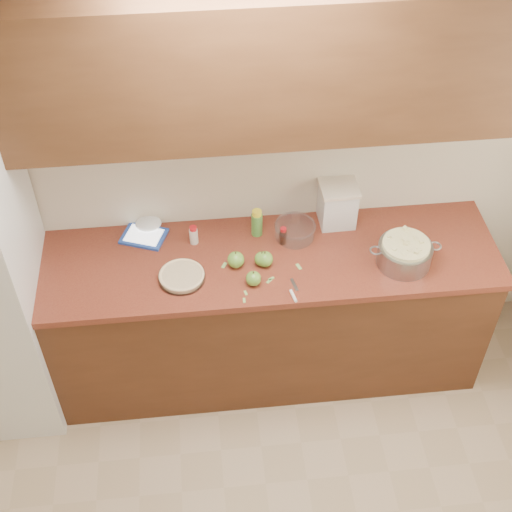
{
  "coord_description": "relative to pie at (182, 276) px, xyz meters",
  "views": [
    {
      "loc": [
        -0.25,
        -1.16,
        3.56
      ],
      "look_at": [
        0.03,
        1.43,
        0.98
      ],
      "focal_mm": 50.0,
      "sensor_mm": 36.0,
      "label": 1
    }
  ],
  "objects": [
    {
      "name": "room_shell",
      "position": [
        0.36,
        -1.36,
        0.36
      ],
      "size": [
        3.6,
        3.6,
        3.6
      ],
      "color": "tan",
      "rests_on": "ground"
    },
    {
      "name": "counter_run",
      "position": [
        0.36,
        0.12,
        -0.48
      ],
      "size": [
        2.64,
        0.68,
        0.92
      ],
      "color": "#4E2816",
      "rests_on": "ground"
    },
    {
      "name": "upper_cabinets",
      "position": [
        0.36,
        0.27,
        1.01
      ],
      "size": [
        2.6,
        0.34,
        0.7
      ],
      "primitive_type": "cube",
      "color": "#523019",
      "rests_on": "room_shell"
    },
    {
      "name": "pie",
      "position": [
        0.0,
        0.0,
        0.0
      ],
      "size": [
        0.24,
        0.24,
        0.04
      ],
      "rotation": [
        0.0,
        0.0,
        0.0
      ],
      "color": "silver",
      "rests_on": "counter_run"
    },
    {
      "name": "colander",
      "position": [
        1.15,
        -0.0,
        0.05
      ],
      "size": [
        0.38,
        0.28,
        0.14
      ],
      "rotation": [
        0.0,
        0.0,
        -0.23
      ],
      "color": "gray",
      "rests_on": "counter_run"
    },
    {
      "name": "flour_canister",
      "position": [
        0.86,
        0.36,
        0.11
      ],
      "size": [
        0.21,
        0.21,
        0.25
      ],
      "rotation": [
        0.0,
        0.0,
        0.02
      ],
      "color": "silver",
      "rests_on": "counter_run"
    },
    {
      "name": "tablet",
      "position": [
        -0.19,
        0.33,
        -0.01
      ],
      "size": [
        0.27,
        0.24,
        0.02
      ],
      "rotation": [
        0.0,
        0.0,
        -0.37
      ],
      "color": "#2245A5",
      "rests_on": "counter_run"
    },
    {
      "name": "paring_knife",
      "position": [
        0.55,
        -0.17,
        -0.01
      ],
      "size": [
        0.05,
        0.16,
        0.02
      ],
      "rotation": [
        0.0,
        0.0,
        0.21
      ],
      "color": "gray",
      "rests_on": "counter_run"
    },
    {
      "name": "lemon_bottle",
      "position": [
        0.42,
        0.3,
        0.06
      ],
      "size": [
        0.06,
        0.06,
        0.16
      ],
      "rotation": [
        0.0,
        0.0,
        -0.31
      ],
      "color": "#4C8C38",
      "rests_on": "counter_run"
    },
    {
      "name": "cinnamon_shaker",
      "position": [
        0.07,
        0.26,
        0.03
      ],
      "size": [
        0.05,
        0.05,
        0.11
      ],
      "rotation": [
        0.0,
        0.0,
        0.27
      ],
      "color": "beige",
      "rests_on": "counter_run"
    },
    {
      "name": "vanilla_bottle",
      "position": [
        0.55,
        0.21,
        0.03
      ],
      "size": [
        0.04,
        0.04,
        0.11
      ],
      "rotation": [
        0.0,
        0.0,
        -0.25
      ],
      "color": "black",
      "rests_on": "counter_run"
    },
    {
      "name": "mixing_bowl",
      "position": [
        0.62,
        0.26,
        0.03
      ],
      "size": [
        0.22,
        0.22,
        0.08
      ],
      "rotation": [
        0.0,
        0.0,
        -0.23
      ],
      "color": "silver",
      "rests_on": "counter_run"
    },
    {
      "name": "paper_towel",
      "position": [
        -0.17,
        0.41,
        0.01
      ],
      "size": [
        0.17,
        0.15,
        0.06
      ],
      "primitive_type": "ellipsoid",
      "rotation": [
        0.0,
        0.0,
        -0.29
      ],
      "color": "white",
      "rests_on": "counter_run"
    },
    {
      "name": "apple_left",
      "position": [
        0.28,
        0.07,
        0.02
      ],
      "size": [
        0.09,
        0.09,
        0.1
      ],
      "color": "#5B8D2E",
      "rests_on": "counter_run"
    },
    {
      "name": "apple_center",
      "position": [
        0.42,
        0.06,
        0.02
      ],
      "size": [
        0.08,
        0.08,
        0.09
      ],
      "color": "#5B8D2E",
      "rests_on": "counter_run"
    },
    {
      "name": "apple_front",
      "position": [
        0.36,
        -0.07,
        0.02
      ],
      "size": [
        0.08,
        0.08,
        0.09
      ],
      "color": "#5B8D2E",
      "rests_on": "counter_run"
    },
    {
      "name": "apple_extra",
      "position": [
        0.43,
        0.06,
        0.02
      ],
      "size": [
        0.08,
        0.08,
        0.1
      ],
      "color": "#5B8D2E",
      "rests_on": "counter_run"
    },
    {
      "name": "peel_a",
      "position": [
        0.45,
        -0.05,
        -0.02
      ],
      "size": [
        0.04,
        0.03,
        0.0
      ],
      "primitive_type": "cube",
      "rotation": [
        0.0,
        0.0,
        0.44
      ],
      "color": "#87B457",
      "rests_on": "counter_run"
    },
    {
      "name": "peel_b",
      "position": [
        0.6,
        0.02,
        -0.02
      ],
      "size": [
        0.03,
        0.05,
        0.0
      ],
      "primitive_type": "cube",
      "rotation": [
        0.0,
        0.0,
        1.93
      ],
      "color": "#87B457",
      "rests_on": "counter_run"
    },
    {
      "name": "peel_c",
      "position": [
        0.22,
        0.07,
        -0.02
      ],
      "size": [
        0.03,
        0.04,
        0.0
      ],
      "primitive_type": "cube",
      "rotation": [
        0.0,
        0.0,
        1.08
      ],
      "color": "#87B457",
      "rests_on": "counter_run"
    },
    {
      "name": "peel_d",
      "position": [
        0.44,
        -0.06,
        -0.02
      ],
      "size": [
        0.03,
        0.04,
        0.0
      ],
      "primitive_type": "cube",
      "rotation": [
        0.0,
        0.0,
        -2.36
      ],
      "color": "#87B457",
      "rests_on": "counter_run"
    },
    {
      "name": "peel_e",
      "position": [
        0.3,
        -0.18,
        -0.02
      ],
      "size": [
        0.01,
        0.03,
        0.0
      ],
      "primitive_type": "cube",
      "rotation": [
        0.0,
        0.0,
        -1.6
      ],
      "color": "#87B457",
      "rests_on": "counter_run"
    },
    {
      "name": "peel_f",
      "position": [
        0.31,
        -0.13,
        -0.02
      ],
      "size": [
        0.02,
        0.03,
        0.0
      ],
      "primitive_type": "cube",
      "rotation": [
        0.0,
        0.0,
        1.81
      ],
      "color": "#87B457",
      "rests_on": "counter_run"
    }
  ]
}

